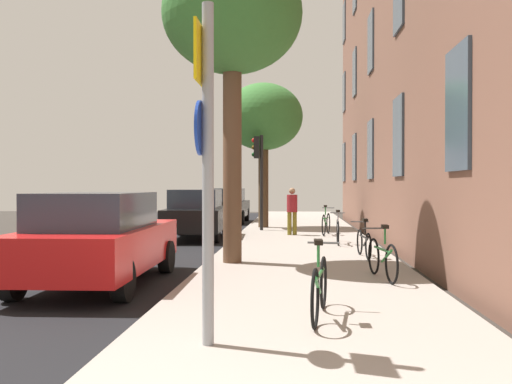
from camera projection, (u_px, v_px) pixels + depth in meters
The scene contains 16 objects.
ground_plane at pixel (186, 243), 17.15m from camera, with size 41.80×41.80×0.00m, color #332D28.
road_asphalt at pixel (118, 243), 17.29m from camera, with size 7.00×38.00×0.01m, color black.
sidewalk at pixel (301, 242), 16.92m from camera, with size 4.20×38.00×0.12m, color #9E9389.
sign_post at pixel (206, 150), 5.75m from camera, with size 0.16×0.60×3.49m.
traffic_light at pixel (259, 165), 20.73m from camera, with size 0.43×0.24×3.49m.
tree_near at pixel (232, 18), 11.95m from camera, with size 2.98×2.98×6.54m.
tree_far at pixel (263, 118), 22.17m from camera, with size 3.10×3.10×5.67m.
bicycle_0 at pixel (320, 287), 6.92m from camera, with size 0.43×1.78×0.98m.
bicycle_1 at pixel (382, 258), 9.83m from camera, with size 0.42×1.72×0.96m.
bicycle_2 at pixel (364, 242), 12.82m from camera, with size 0.42×1.61×0.89m.
bicycle_3 at pixel (338, 230), 15.84m from camera, with size 0.42×1.63×0.96m.
bicycle_4 at pixel (326, 223), 18.84m from camera, with size 0.50×1.64×0.99m.
pedestrian_0 at pixel (292, 208), 18.71m from camera, with size 0.49×0.49×1.56m.
car_0 at pixel (99, 238), 9.82m from camera, with size 1.96×4.53×1.62m.
car_1 at pixel (197, 214), 18.47m from camera, with size 1.94×4.30×1.62m.
car_2 at pixel (226, 205), 26.67m from camera, with size 1.89×4.12×1.62m.
Camera 1 is at (0.89, -1.95, 1.75)m, focal length 39.62 mm.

